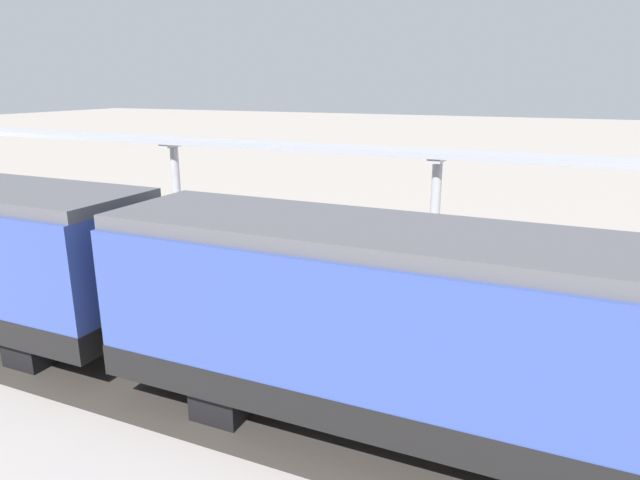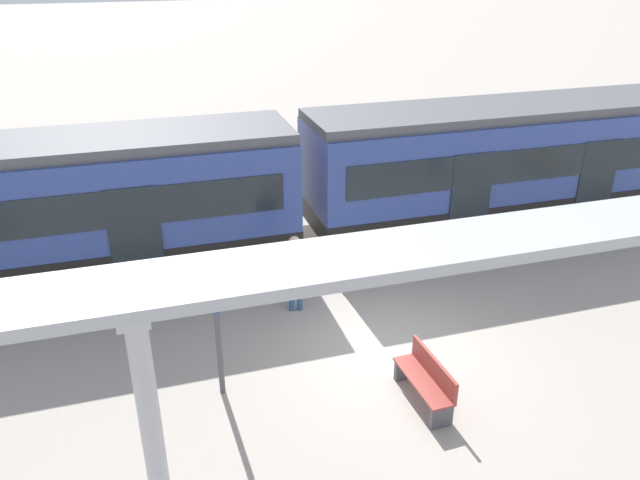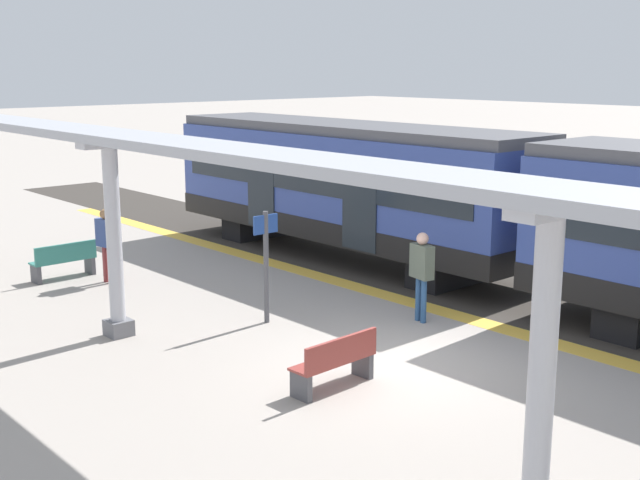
% 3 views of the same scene
% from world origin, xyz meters
% --- Properties ---
extents(ground_plane, '(176.00, 176.00, 0.00)m').
position_xyz_m(ground_plane, '(0.00, 0.00, 0.00)').
color(ground_plane, '#A2988E').
extents(tactile_edge_strip, '(0.53, 35.42, 0.01)m').
position_xyz_m(tactile_edge_strip, '(-2.92, 0.00, 0.00)').
color(tactile_edge_strip, yellow).
rests_on(tactile_edge_strip, ground).
extents(trackbed, '(3.20, 47.42, 0.01)m').
position_xyz_m(trackbed, '(-4.79, 0.00, 0.00)').
color(trackbed, '#38332D').
rests_on(trackbed, ground).
extents(train_near_carriage, '(2.65, 11.17, 3.48)m').
position_xyz_m(train_near_carriage, '(-4.78, -6.39, 1.83)').
color(train_near_carriage, '#344997').
rests_on(train_near_carriage, ground).
extents(train_far_carriage, '(2.65, 11.17, 3.48)m').
position_xyz_m(train_far_carriage, '(-4.78, 5.36, 1.83)').
color(train_far_carriage, '#344997').
rests_on(train_far_carriage, ground).
extents(canopy_pillar_second, '(1.10, 0.44, 3.61)m').
position_xyz_m(canopy_pillar_second, '(2.74, -4.54, 1.83)').
color(canopy_pillar_second, slate).
rests_on(canopy_pillar_second, ground).
extents(canopy_beam, '(1.20, 28.42, 0.16)m').
position_xyz_m(canopy_beam, '(2.74, -0.02, 3.69)').
color(canopy_beam, '#A8AAB2').
rests_on(canopy_beam, canopy_pillar_nearest).
extents(bench_far_end, '(1.52, 0.50, 0.86)m').
position_xyz_m(bench_far_end, '(1.46, 0.02, 0.44)').
color(bench_far_end, brown).
rests_on(bench_far_end, ground).
extents(platform_info_sign, '(0.56, 0.10, 2.20)m').
position_xyz_m(platform_info_sign, '(0.19, -3.34, 1.33)').
color(platform_info_sign, '#4C4C51').
rests_on(platform_info_sign, ground).
extents(passenger_waiting_near_edge, '(0.34, 0.55, 1.78)m').
position_xyz_m(passenger_waiting_near_edge, '(-2.08, -1.38, 1.11)').
color(passenger_waiting_near_edge, '#2B5081').
rests_on(passenger_waiting_near_edge, ground).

